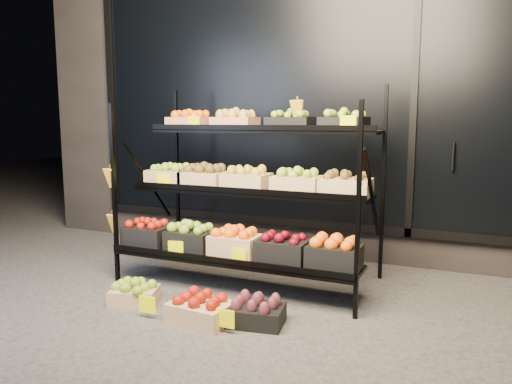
% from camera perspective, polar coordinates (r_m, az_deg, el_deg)
% --- Properties ---
extents(ground, '(24.00, 24.00, 0.00)m').
position_cam_1_polar(ground, '(3.82, -4.95, -12.77)').
color(ground, '#514F4C').
rests_on(ground, ground).
extents(building, '(6.00, 2.08, 3.50)m').
position_cam_1_polar(building, '(5.97, 7.08, 11.88)').
color(building, '#2D2826').
rests_on(building, ground).
extents(display_rack, '(2.18, 1.02, 1.66)m').
position_cam_1_polar(display_rack, '(4.14, -1.22, 0.20)').
color(display_rack, black).
rests_on(display_rack, ground).
extents(tag_floor_a, '(0.13, 0.01, 0.12)m').
position_cam_1_polar(tag_floor_a, '(3.63, -12.30, -13.05)').
color(tag_floor_a, '#FFFB00').
rests_on(tag_floor_a, ground).
extents(tag_floor_b, '(0.13, 0.01, 0.12)m').
position_cam_1_polar(tag_floor_b, '(3.33, -3.52, -14.88)').
color(tag_floor_b, '#FFFB00').
rests_on(tag_floor_b, ground).
extents(floor_crate_left, '(0.40, 0.35, 0.18)m').
position_cam_1_polar(floor_crate_left, '(3.92, -13.73, -11.09)').
color(floor_crate_left, tan).
rests_on(floor_crate_left, ground).
extents(floor_crate_midright, '(0.43, 0.33, 0.20)m').
position_cam_1_polar(floor_crate_midright, '(3.51, -6.32, -13.10)').
color(floor_crate_midright, tan).
rests_on(floor_crate_midright, ground).
extents(floor_crate_right, '(0.41, 0.33, 0.19)m').
position_cam_1_polar(floor_crate_right, '(3.45, -0.02, -13.50)').
color(floor_crate_right, black).
rests_on(floor_crate_right, ground).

